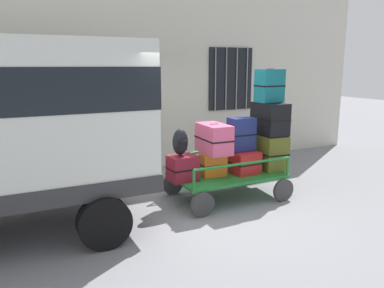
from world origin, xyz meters
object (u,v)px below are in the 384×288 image
(suitcase_midleft_bottom, at_px, (213,164))
(suitcase_midright_top, at_px, (270,86))
(suitcase_center_bottom, at_px, (241,161))
(suitcase_midright_bottom, at_px, (267,151))
(suitcase_center_middle, at_px, (241,134))
(suitcase_left_bottom, at_px, (183,168))
(suitcase_midright_middle, at_px, (270,119))
(backpack, at_px, (180,142))
(luggage_cart, at_px, (227,178))
(suitcase_midleft_middle, at_px, (214,139))

(suitcase_midleft_bottom, bearing_deg, suitcase_midright_top, 1.80)
(suitcase_center_bottom, relative_size, suitcase_midright_top, 1.05)
(suitcase_midright_bottom, relative_size, suitcase_midright_top, 1.48)
(suitcase_center_middle, height_order, suitcase_midright_bottom, suitcase_center_middle)
(suitcase_midright_bottom, bearing_deg, suitcase_midright_top, -90.00)
(suitcase_center_middle, bearing_deg, suitcase_left_bottom, -177.74)
(suitcase_center_bottom, relative_size, suitcase_midright_middle, 0.89)
(suitcase_center_middle, bearing_deg, suitcase_midleft_bottom, -177.32)
(backpack, bearing_deg, suitcase_midright_top, 0.55)
(suitcase_midleft_bottom, height_order, backpack, backpack)
(suitcase_center_middle, relative_size, backpack, 1.35)
(suitcase_center_bottom, xyz_separation_m, backpack, (-1.19, 0.02, 0.46))
(suitcase_midright_bottom, bearing_deg, suitcase_midleft_bottom, -178.04)
(luggage_cart, bearing_deg, suitcase_center_bottom, -3.39)
(suitcase_midright_bottom, height_order, backpack, backpack)
(suitcase_center_middle, distance_m, backpack, 1.19)
(suitcase_midleft_bottom, xyz_separation_m, suitcase_center_bottom, (0.58, -0.00, -0.01))
(suitcase_left_bottom, height_order, suitcase_midright_bottom, suitcase_midright_bottom)
(suitcase_midleft_middle, bearing_deg, suitcase_midright_middle, 0.29)
(suitcase_center_bottom, height_order, suitcase_midright_middle, suitcase_midright_middle)
(suitcase_midleft_bottom, relative_size, suitcase_midleft_middle, 0.62)
(suitcase_midleft_middle, xyz_separation_m, suitcase_center_bottom, (0.58, 0.02, -0.47))
(suitcase_center_middle, bearing_deg, suitcase_midright_middle, -4.03)
(suitcase_center_bottom, height_order, suitcase_midright_top, suitcase_midright_top)
(luggage_cart, height_order, suitcase_left_bottom, suitcase_left_bottom)
(suitcase_midright_middle, distance_m, suitcase_midright_top, 0.59)
(suitcase_midright_middle, height_order, backpack, suitcase_midright_middle)
(suitcase_midleft_bottom, bearing_deg, backpack, 178.13)
(suitcase_left_bottom, height_order, suitcase_center_middle, suitcase_center_middle)
(luggage_cart, xyz_separation_m, suitcase_left_bottom, (-0.88, -0.03, 0.30))
(suitcase_center_middle, relative_size, suitcase_midright_bottom, 0.67)
(suitcase_center_middle, distance_m, suitcase_midright_top, 1.02)
(suitcase_center_bottom, distance_m, backpack, 1.28)
(backpack, bearing_deg, suitcase_center_bottom, -1.14)
(suitcase_midright_bottom, bearing_deg, suitcase_left_bottom, -178.08)
(suitcase_midright_bottom, bearing_deg, suitcase_midright_middle, -90.00)
(luggage_cart, distance_m, suitcase_center_bottom, 0.40)
(suitcase_midleft_middle, xyz_separation_m, suitcase_midright_middle, (1.17, 0.01, 0.27))
(suitcase_midleft_middle, distance_m, suitcase_midright_bottom, 1.22)
(suitcase_midleft_bottom, height_order, suitcase_midright_top, suitcase_midright_top)
(suitcase_center_middle, height_order, suitcase_midright_middle, suitcase_midright_middle)
(luggage_cart, distance_m, suitcase_midleft_bottom, 0.41)
(suitcase_midleft_bottom, relative_size, suitcase_midright_bottom, 0.51)
(suitcase_left_bottom, xyz_separation_m, suitcase_midleft_bottom, (0.58, 0.02, -0.01))
(suitcase_midleft_middle, distance_m, suitcase_midright_top, 1.45)
(suitcase_midright_top, bearing_deg, suitcase_center_middle, -179.08)
(luggage_cart, bearing_deg, suitcase_midright_top, 1.52)
(suitcase_midleft_bottom, height_order, suitcase_midright_middle, suitcase_midright_middle)
(suitcase_midright_middle, bearing_deg, suitcase_midright_top, 90.00)
(suitcase_midleft_middle, xyz_separation_m, suitcase_midright_top, (1.17, 0.06, 0.86))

